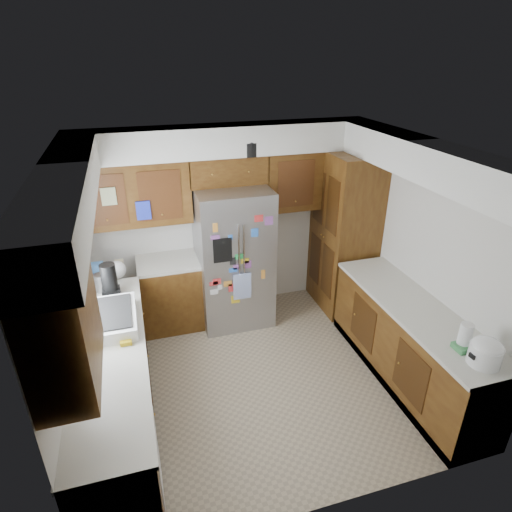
# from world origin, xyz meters

# --- Properties ---
(floor) EXTENTS (3.60, 3.60, 0.00)m
(floor) POSITION_xyz_m (0.00, 0.00, 0.00)
(floor) COLOR tan
(floor) RESTS_ON ground
(room_shell) EXTENTS (3.64, 3.24, 2.52)m
(room_shell) POSITION_xyz_m (-0.11, 0.36, 1.82)
(room_shell) COLOR silver
(room_shell) RESTS_ON ground
(left_counter_run) EXTENTS (1.36, 3.20, 0.92)m
(left_counter_run) POSITION_xyz_m (-1.36, 0.03, 0.43)
(left_counter_run) COLOR #44230D
(left_counter_run) RESTS_ON ground
(right_counter_run) EXTENTS (0.63, 2.25, 0.92)m
(right_counter_run) POSITION_xyz_m (1.50, -0.47, 0.42)
(right_counter_run) COLOR #44230D
(right_counter_run) RESTS_ON ground
(pantry) EXTENTS (0.60, 0.90, 2.15)m
(pantry) POSITION_xyz_m (1.50, 1.15, 1.07)
(pantry) COLOR #44230D
(pantry) RESTS_ON ground
(fridge) EXTENTS (0.90, 0.79, 1.80)m
(fridge) POSITION_xyz_m (-0.00, 1.20, 0.90)
(fridge) COLOR gray
(fridge) RESTS_ON ground
(bridge_cabinet) EXTENTS (0.96, 0.34, 0.35)m
(bridge_cabinet) POSITION_xyz_m (0.00, 1.43, 1.98)
(bridge_cabinet) COLOR #44230D
(bridge_cabinet) RESTS_ON fridge
(fridge_top_items) EXTENTS (0.89, 0.32, 0.25)m
(fridge_top_items) POSITION_xyz_m (-0.02, 1.37, 2.27)
(fridge_top_items) COLOR #1029A2
(fridge_top_items) RESTS_ON bridge_cabinet
(sink_assembly) EXTENTS (0.52, 0.75, 0.37)m
(sink_assembly) POSITION_xyz_m (-1.50, 0.10, 0.99)
(sink_assembly) COLOR white
(sink_assembly) RESTS_ON left_counter_run
(left_counter_clutter) EXTENTS (0.38, 0.87, 0.38)m
(left_counter_clutter) POSITION_xyz_m (-1.48, 0.84, 1.05)
(left_counter_clutter) COLOR black
(left_counter_clutter) RESTS_ON left_counter_run
(rice_cooker) EXTENTS (0.28, 0.27, 0.23)m
(rice_cooker) POSITION_xyz_m (1.50, -1.38, 1.04)
(rice_cooker) COLOR white
(rice_cooker) RESTS_ON right_counter_run
(paper_towel) EXTENTS (0.11, 0.11, 0.25)m
(paper_towel) POSITION_xyz_m (1.48, -1.16, 1.04)
(paper_towel) COLOR white
(paper_towel) RESTS_ON right_counter_run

